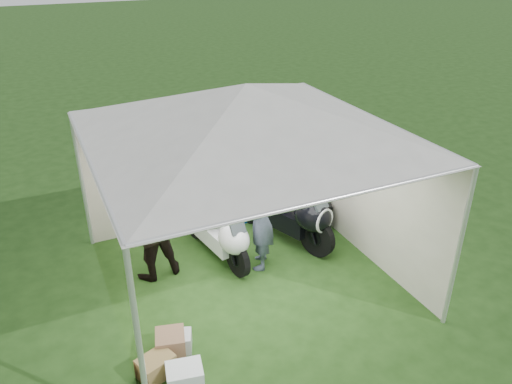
% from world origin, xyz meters
% --- Properties ---
extents(ground, '(80.00, 80.00, 0.00)m').
position_xyz_m(ground, '(0.00, 0.00, 0.00)').
color(ground, '#1C3A11').
rests_on(ground, ground).
extents(canopy_tent, '(5.66, 5.66, 3.00)m').
position_xyz_m(canopy_tent, '(-0.00, 0.03, 2.58)').
color(canopy_tent, silver).
rests_on(canopy_tent, ground).
extents(motorcycle_white, '(0.62, 1.93, 0.95)m').
position_xyz_m(motorcycle_white, '(-0.20, 0.71, 0.53)').
color(motorcycle_white, black).
rests_on(motorcycle_white, ground).
extents(motorcycle_black, '(1.05, 2.14, 1.10)m').
position_xyz_m(motorcycle_black, '(1.04, 0.73, 0.61)').
color(motorcycle_black, black).
rests_on(motorcycle_black, ground).
extents(paddock_stand, '(0.52, 0.42, 0.33)m').
position_xyz_m(paddock_stand, '(0.69, 1.68, 0.17)').
color(paddock_stand, blue).
rests_on(paddock_stand, ground).
extents(person_dark_jacket, '(0.93, 0.77, 1.75)m').
position_xyz_m(person_dark_jacket, '(-1.28, 0.70, 0.87)').
color(person_dark_jacket, black).
rests_on(person_dark_jacket, ground).
extents(person_blue_jacket, '(0.62, 0.72, 1.65)m').
position_xyz_m(person_blue_jacket, '(0.33, 0.24, 0.83)').
color(person_blue_jacket, slate).
rests_on(person_blue_jacket, ground).
extents(equipment_box, '(0.61, 0.55, 0.51)m').
position_xyz_m(equipment_box, '(1.70, 0.87, 0.25)').
color(equipment_box, black).
rests_on(equipment_box, ground).
extents(crate_0, '(0.47, 0.39, 0.28)m').
position_xyz_m(crate_0, '(-1.49, -1.58, 0.14)').
color(crate_0, silver).
rests_on(crate_0, ground).
extents(crate_1, '(0.43, 0.43, 0.32)m').
position_xyz_m(crate_1, '(-1.50, -1.03, 0.16)').
color(crate_1, brown).
rests_on(crate_1, ground).
extents(crate_2, '(0.39, 0.36, 0.23)m').
position_xyz_m(crate_2, '(-1.38, -0.98, 0.12)').
color(crate_2, '#B0B5BA').
rests_on(crate_2, ground).
extents(crate_3, '(0.48, 0.42, 0.27)m').
position_xyz_m(crate_3, '(-1.75, -1.29, 0.14)').
color(crate_3, olive).
rests_on(crate_3, ground).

